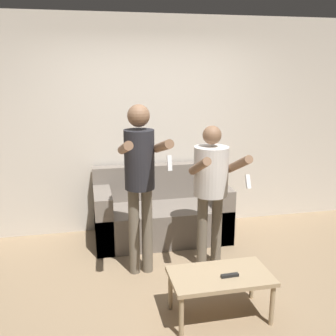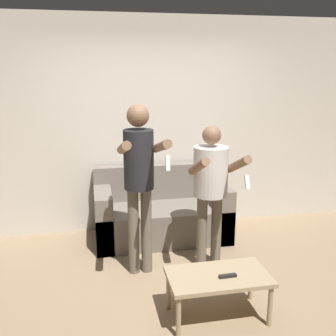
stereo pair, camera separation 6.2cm
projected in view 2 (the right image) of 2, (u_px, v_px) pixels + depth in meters
ground_plane at (180, 297)px, 3.65m from camera, size 14.00×14.00×0.00m
wall_back at (150, 126)px, 5.00m from camera, size 6.40×0.06×2.70m
couch at (161, 214)px, 4.88m from camera, size 1.62×0.78×0.87m
person_standing_left at (139, 172)px, 3.82m from camera, size 0.42×0.79×1.74m
person_standing_right at (211, 181)px, 4.00m from camera, size 0.47×0.69×1.51m
coffee_table at (218, 279)px, 3.28m from camera, size 0.85×0.48×0.40m
remote_on_table at (228, 276)px, 3.22m from camera, size 0.15×0.04×0.02m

